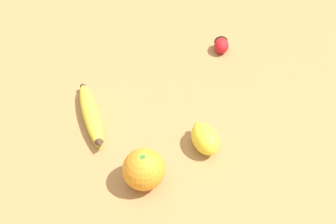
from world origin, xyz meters
name	(u,v)px	position (x,y,z in m)	size (l,w,h in m)	color
ground_plane	(170,110)	(0.00, 0.00, 0.00)	(3.00, 3.00, 0.00)	#A87A47
banana	(91,115)	(0.05, 0.17, 0.02)	(0.21, 0.07, 0.04)	yellow
orange	(144,169)	(-0.15, 0.13, 0.04)	(0.08, 0.08, 0.08)	orange
strawberry	(221,45)	(0.13, -0.22, 0.02)	(0.06, 0.06, 0.04)	red
lemon	(205,139)	(-0.13, -0.02, 0.03)	(0.09, 0.06, 0.05)	yellow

